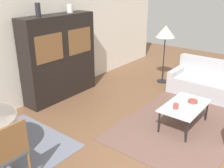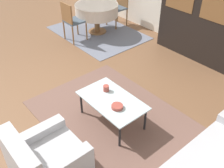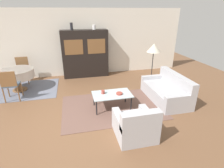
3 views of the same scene
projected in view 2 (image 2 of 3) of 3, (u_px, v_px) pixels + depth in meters
ground_plane at (51, 97)px, 4.82m from camera, size 14.00×14.00×0.00m
area_rug at (115, 119)px, 4.34m from camera, size 2.83×1.96×0.01m
dining_rug at (98, 33)px, 7.06m from camera, size 2.45×1.77×0.01m
armchair at (45, 160)px, 3.33m from camera, size 0.82×0.86×0.78m
coffee_table at (112, 102)px, 4.08m from camera, size 1.08×0.65×0.44m
display_cabinet at (201, 15)px, 5.55m from camera, size 1.84×0.47×1.91m
dining_table at (97, 10)px, 6.75m from camera, size 1.12×1.12×0.76m
dining_chair_near at (71, 19)px, 6.37m from camera, size 0.44×0.44×0.97m
dining_chair_far at (119, 5)px, 7.18m from camera, size 0.44×0.44×0.97m
cup at (106, 88)px, 4.22m from camera, size 0.10×0.10×0.10m
bowl at (117, 107)px, 3.89m from camera, size 0.18×0.18×0.05m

